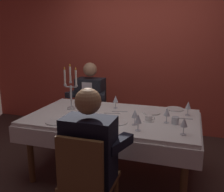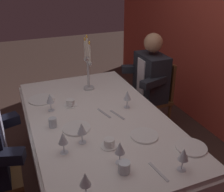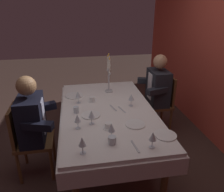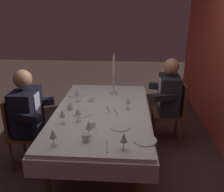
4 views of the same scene
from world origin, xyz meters
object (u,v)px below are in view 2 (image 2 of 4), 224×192
object	(u,v)px
dinner_plate_3	(191,147)
water_tumbler_0	(124,167)
coffee_cup_0	(71,103)
dining_table	(98,128)
wine_glass_3	(127,96)
wine_glass_4	(63,139)
coffee_cup_1	(109,143)
water_tumbler_1	(53,123)
wine_glass_6	(82,129)
dinner_plate_2	(76,128)
seated_diner_0	(151,77)
wine_glass_1	(120,148)
candelabra	(88,68)
dinner_plate_0	(42,99)
wine_glass_5	(183,155)
dinner_plate_1	(144,135)
wine_glass_2	(85,180)
wine_glass_0	(50,99)

from	to	relation	value
dinner_plate_3	water_tumbler_0	distance (m)	0.54
dinner_plate_3	coffee_cup_0	xyz separation A→B (m)	(-0.94, -0.63, 0.02)
dining_table	wine_glass_3	xyz separation A→B (m)	(-0.06, 0.30, 0.23)
wine_glass_4	coffee_cup_1	distance (m)	0.33
water_tumbler_1	coffee_cup_0	distance (m)	0.37
dining_table	wine_glass_6	distance (m)	0.45
dinner_plate_2	seated_diner_0	bearing A→B (deg)	124.43
dining_table	water_tumbler_1	size ratio (longest dim) A/B	25.19
dinner_plate_3	wine_glass_1	xyz separation A→B (m)	(-0.05, -0.53, 0.11)
candelabra	dinner_plate_0	bearing A→B (deg)	-80.85
wine_glass_6	dinner_plate_3	bearing A→B (deg)	63.04
water_tumbler_1	coffee_cup_1	bearing A→B (deg)	38.19
dinner_plate_3	wine_glass_5	world-z (taller)	wine_glass_5
dining_table	seated_diner_0	size ratio (longest dim) A/B	1.56
dining_table	wine_glass_1	distance (m)	0.66
dinner_plate_2	coffee_cup_1	bearing A→B (deg)	27.09
dinner_plate_1	wine_glass_1	bearing A→B (deg)	-54.85
dinner_plate_3	wine_glass_6	world-z (taller)	wine_glass_6
wine_glass_3	wine_glass_2	bearing A→B (deg)	-37.21
wine_glass_6	wine_glass_0	bearing A→B (deg)	-167.76
dinner_plate_1	seated_diner_0	xyz separation A→B (m)	(-1.04, 0.65, -0.01)
water_tumbler_1	wine_glass_1	bearing A→B (deg)	28.26
dinner_plate_2	wine_glass_6	distance (m)	0.22
seated_diner_0	coffee_cup_1	bearing A→B (deg)	-41.71
coffee_cup_0	coffee_cup_1	size ratio (longest dim) A/B	1.00
dinner_plate_0	coffee_cup_0	bearing A→B (deg)	46.93
wine_glass_2	coffee_cup_1	distance (m)	0.48
dining_table	wine_glass_1	world-z (taller)	wine_glass_1
wine_glass_0	coffee_cup_1	bearing A→B (deg)	22.77
dinner_plate_1	seated_diner_0	bearing A→B (deg)	147.91
dinner_plate_0	dinner_plate_1	world-z (taller)	same
coffee_cup_0	wine_glass_1	bearing A→B (deg)	6.60
wine_glass_1	wine_glass_3	xyz separation A→B (m)	(-0.67, 0.36, 0.00)
dinner_plate_1	wine_glass_5	bearing A→B (deg)	5.99
wine_glass_5	water_tumbler_1	world-z (taller)	wine_glass_5
dinner_plate_2	coffee_cup_1	size ratio (longest dim) A/B	1.68
wine_glass_6	water_tumbler_1	xyz separation A→B (m)	(-0.29, -0.16, -0.08)
dinner_plate_1	wine_glass_0	distance (m)	0.88
dinner_plate_1	wine_glass_4	xyz separation A→B (m)	(-0.03, -0.60, 0.11)
dining_table	dinner_plate_3	size ratio (longest dim) A/B	8.85
dinner_plate_1	wine_glass_6	world-z (taller)	wine_glass_6
coffee_cup_0	seated_diner_0	world-z (taller)	seated_diner_0
dinner_plate_0	wine_glass_3	distance (m)	0.83
wine_glass_6	water_tumbler_0	xyz separation A→B (m)	(0.39, 0.15, -0.08)
wine_glass_5	coffee_cup_1	size ratio (longest dim) A/B	1.24
dinner_plate_3	wine_glass_0	xyz separation A→B (m)	(-0.91, -0.81, 0.11)
seated_diner_0	dinner_plate_3	bearing A→B (deg)	-17.86
wine_glass_4	seated_diner_0	xyz separation A→B (m)	(-1.01, 1.26, -0.12)
wine_glass_0	water_tumbler_0	distance (m)	1.00
water_tumbler_0	dinner_plate_1	bearing A→B (deg)	134.45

